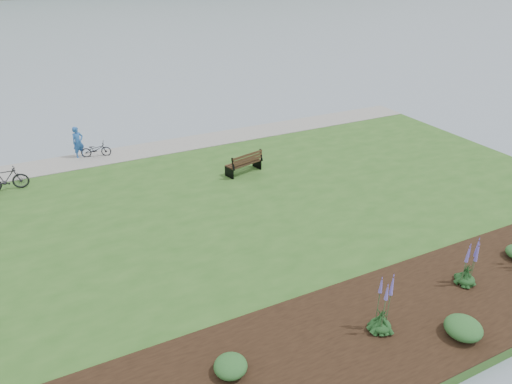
% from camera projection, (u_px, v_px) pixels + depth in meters
% --- Properties ---
extents(ground, '(600.00, 600.00, 0.00)m').
position_uv_depth(ground, '(198.00, 208.00, 20.37)').
color(ground, slate).
rests_on(ground, ground).
extents(lawn, '(34.00, 20.00, 0.40)m').
position_uv_depth(lawn, '(215.00, 225.00, 18.69)').
color(lawn, '#29531D').
rests_on(lawn, ground).
extents(shoreline_path, '(34.00, 2.20, 0.03)m').
position_uv_depth(shoreline_path, '(156.00, 149.00, 25.70)').
color(shoreline_path, gray).
rests_on(shoreline_path, lawn).
extents(garden_bed, '(24.00, 4.40, 0.04)m').
position_uv_depth(garden_bed, '(406.00, 317.00, 13.54)').
color(garden_bed, black).
rests_on(garden_bed, lawn).
extents(park_bench, '(1.97, 1.18, 1.14)m').
position_uv_depth(park_bench, '(245.00, 163.00, 22.50)').
color(park_bench, black).
rests_on(park_bench, lawn).
extents(person, '(0.87, 0.76, 2.00)m').
position_uv_depth(person, '(78.00, 140.00, 24.16)').
color(person, '#22539C').
rests_on(person, lawn).
extents(bicycle_a, '(0.91, 1.65, 0.82)m').
position_uv_depth(bicycle_a, '(96.00, 149.00, 24.51)').
color(bicycle_a, black).
rests_on(bicycle_a, lawn).
extents(bicycle_b, '(0.55, 1.88, 1.13)m').
position_uv_depth(bicycle_b, '(6.00, 179.00, 20.81)').
color(bicycle_b, black).
rests_on(bicycle_b, lawn).
extents(echium_0, '(0.62, 0.62, 2.06)m').
position_uv_depth(echium_0, '(383.00, 309.00, 12.71)').
color(echium_0, '#133516').
rests_on(echium_0, garden_bed).
extents(echium_1, '(0.62, 0.62, 1.82)m').
position_uv_depth(echium_1, '(469.00, 265.00, 14.62)').
color(echium_1, '#133516').
rests_on(echium_1, garden_bed).
extents(shrub_0, '(0.87, 0.87, 0.44)m').
position_uv_depth(shrub_0, '(231.00, 366.00, 11.61)').
color(shrub_0, '#1E4C21').
rests_on(shrub_0, garden_bed).
extents(shrub_1, '(1.04, 1.04, 0.52)m').
position_uv_depth(shrub_1, '(463.00, 328.00, 12.76)').
color(shrub_1, '#1E4C21').
rests_on(shrub_1, garden_bed).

